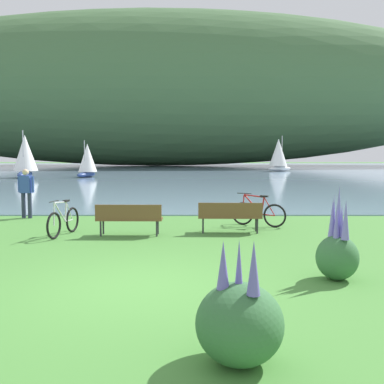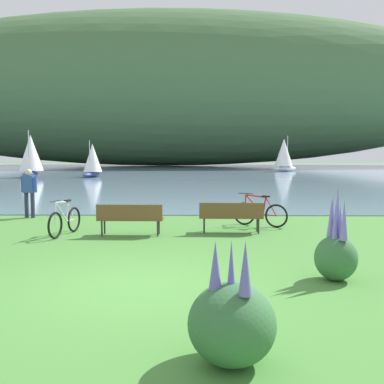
% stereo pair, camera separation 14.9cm
% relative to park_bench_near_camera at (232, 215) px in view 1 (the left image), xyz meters
% --- Properties ---
extents(ground_plane, '(200.00, 200.00, 0.00)m').
position_rel_park_bench_near_camera_xyz_m(ground_plane, '(-1.97, -5.07, -0.52)').
color(ground_plane, '#478438').
extents(bay_water, '(180.00, 80.00, 0.04)m').
position_rel_park_bench_near_camera_xyz_m(bay_water, '(-1.97, 43.38, -0.50)').
color(bay_water, '#7A99B2').
rests_on(bay_water, ground).
extents(distant_hillside, '(116.13, 28.00, 26.14)m').
position_rel_park_bench_near_camera_xyz_m(distant_hillside, '(-7.15, 64.86, 12.59)').
color(distant_hillside, '#42663D').
rests_on(distant_hillside, bay_water).
extents(park_bench_near_camera, '(1.81, 0.52, 0.88)m').
position_rel_park_bench_near_camera_xyz_m(park_bench_near_camera, '(0.00, 0.00, 0.00)').
color(park_bench_near_camera, brown).
rests_on(park_bench_near_camera, ground).
extents(park_bench_further_along, '(1.81, 0.51, 0.88)m').
position_rel_park_bench_near_camera_xyz_m(park_bench_further_along, '(-2.80, -0.45, 0.00)').
color(park_bench_further_along, brown).
rests_on(park_bench_further_along, ground).
extents(bicycle_leaning_near_bench, '(0.41, 1.75, 1.01)m').
position_rel_park_bench_near_camera_xyz_m(bicycle_leaning_near_bench, '(-4.61, -0.40, -0.12)').
color(bicycle_leaning_near_bench, black).
rests_on(bicycle_leaning_near_bench, ground).
extents(bicycle_beside_path, '(1.59, 0.89, 1.01)m').
position_rel_park_bench_near_camera_xyz_m(bicycle_beside_path, '(0.97, 1.16, -0.12)').
color(bicycle_beside_path, black).
rests_on(bicycle_beside_path, ground).
extents(person_at_shoreline, '(0.60, 0.29, 1.71)m').
position_rel_park_bench_near_camera_xyz_m(person_at_shoreline, '(-6.84, 2.87, 0.46)').
color(person_at_shoreline, '#282D47').
rests_on(person_at_shoreline, ground).
extents(echium_bush_beside_closest, '(0.95, 0.95, 1.39)m').
position_rel_park_bench_near_camera_xyz_m(echium_bush_beside_closest, '(-0.57, -7.79, -0.06)').
color(echium_bush_beside_closest, '#386B3D').
rests_on(echium_bush_beside_closest, ground).
extents(echium_bush_far_cluster, '(0.75, 0.75, 1.69)m').
position_rel_park_bench_near_camera_xyz_m(echium_bush_far_cluster, '(1.52, -4.63, -0.02)').
color(echium_bush_far_cluster, '#386B3D').
rests_on(echium_bush_far_cluster, ground).
extents(sailboat_nearest_to_shore, '(2.36, 3.68, 4.21)m').
position_rel_park_bench_near_camera_xyz_m(sailboat_nearest_to_shore, '(-16.04, 27.18, 1.50)').
color(sailboat_nearest_to_shore, navy).
rests_on(sailboat_nearest_to_shore, bay_water).
extents(sailboat_mid_bay, '(2.12, 2.96, 3.35)m').
position_rel_park_bench_near_camera_xyz_m(sailboat_mid_bay, '(-10.68, 28.03, 1.10)').
color(sailboat_mid_bay, navy).
rests_on(sailboat_mid_bay, bay_water).
extents(sailboat_toward_hillside, '(3.57, 3.21, 4.29)m').
position_rel_park_bench_near_camera_xyz_m(sailboat_toward_hillside, '(9.39, 40.95, 1.54)').
color(sailboat_toward_hillside, white).
rests_on(sailboat_toward_hillside, bay_water).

